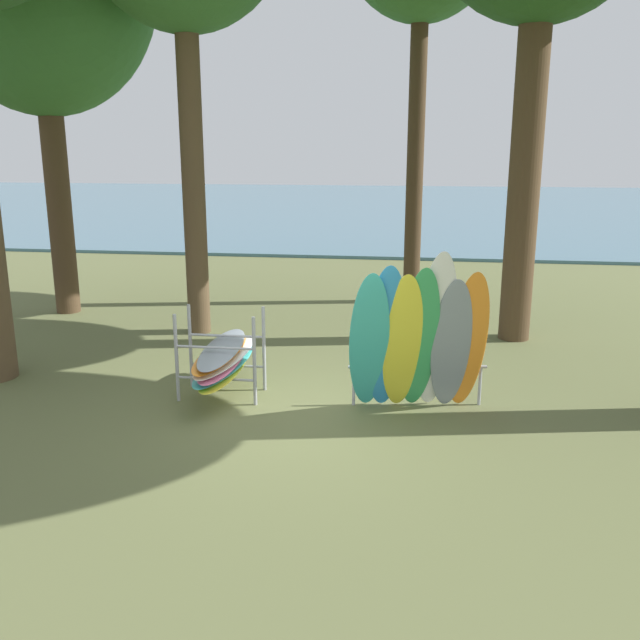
{
  "coord_description": "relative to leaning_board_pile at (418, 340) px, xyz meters",
  "views": [
    {
      "loc": [
        1.42,
        -8.52,
        3.52
      ],
      "look_at": [
        0.11,
        0.82,
        1.1
      ],
      "focal_mm": 39.06,
      "sensor_mm": 36.0,
      "label": 1
    }
  ],
  "objects": [
    {
      "name": "leaning_board_pile",
      "position": [
        0.0,
        0.0,
        0.0
      ],
      "size": [
        1.91,
        1.04,
        2.23
      ],
      "color": "#38B2AD",
      "rests_on": "ground"
    },
    {
      "name": "board_storage_rack",
      "position": [
        -2.72,
        0.27,
        -0.45
      ],
      "size": [
        1.15,
        2.13,
        1.25
      ],
      "color": "#9EA0A5",
      "rests_on": "ground"
    },
    {
      "name": "ground_plane",
      "position": [
        -1.48,
        -0.31,
        -1.0
      ],
      "size": [
        80.0,
        80.0,
        0.0
      ],
      "primitive_type": "plane",
      "color": "#60663D"
    },
    {
      "name": "lake_water",
      "position": [
        -1.48,
        30.42,
        -0.95
      ],
      "size": [
        80.0,
        36.0,
        0.1
      ],
      "primitive_type": "cube",
      "color": "#477084",
      "rests_on": "ground"
    }
  ]
}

